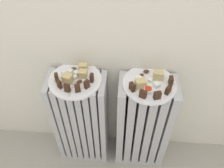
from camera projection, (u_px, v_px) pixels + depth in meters
name	position (u px, v px, depth m)	size (l,w,h in m)	color
radiator_left	(82.00, 121.00, 1.35)	(0.30, 0.18, 0.66)	#B2B2B7
radiator_right	(143.00, 125.00, 1.33)	(0.30, 0.18, 0.66)	#B2B2B7
plate_left	(75.00, 80.00, 1.10)	(0.25, 0.25, 0.01)	white
plate_right	(149.00, 84.00, 1.09)	(0.25, 0.25, 0.01)	white
dark_cake_slice_left_0	(57.00, 78.00, 1.08)	(0.02, 0.01, 0.04)	#382114
dark_cake_slice_left_1	(59.00, 84.00, 1.05)	(0.02, 0.01, 0.04)	#382114
dark_cake_slice_left_2	(67.00, 88.00, 1.03)	(0.02, 0.01, 0.04)	#382114
dark_cake_slice_left_3	(77.00, 88.00, 1.03)	(0.02, 0.01, 0.04)	#382114
dark_cake_slice_left_4	(87.00, 84.00, 1.05)	(0.02, 0.01, 0.04)	#382114
dark_cake_slice_left_5	(92.00, 78.00, 1.07)	(0.02, 0.01, 0.04)	#382114
marble_cake_slice_left_0	(83.00, 74.00, 1.10)	(0.04, 0.03, 0.04)	tan
marble_cake_slice_left_1	(83.00, 68.00, 1.13)	(0.04, 0.03, 0.04)	tan
marble_cake_slice_left_2	(68.00, 79.00, 1.07)	(0.04, 0.04, 0.04)	tan
turkish_delight_left_0	(75.00, 77.00, 1.09)	(0.02, 0.02, 0.02)	white
turkish_delight_left_1	(76.00, 73.00, 1.11)	(0.02, 0.02, 0.02)	white
turkish_delight_left_2	(64.00, 73.00, 1.11)	(0.02, 0.02, 0.02)	white
turkish_delight_left_3	(70.00, 72.00, 1.12)	(0.02, 0.02, 0.02)	white
medjool_date_left_0	(79.00, 82.00, 1.08)	(0.03, 0.02, 0.02)	#4C2814
medjool_date_left_1	(74.00, 69.00, 1.14)	(0.03, 0.02, 0.01)	#4C2814
dark_cake_slice_right_0	(132.00, 87.00, 1.04)	(0.03, 0.02, 0.04)	#382114
dark_cake_slice_right_1	(143.00, 94.00, 1.01)	(0.03, 0.02, 0.04)	#382114
dark_cake_slice_right_2	(157.00, 95.00, 1.00)	(0.03, 0.02, 0.04)	#382114
dark_cake_slice_right_3	(168.00, 90.00, 1.02)	(0.03, 0.02, 0.04)	#382114
dark_cake_slice_right_4	(171.00, 81.00, 1.06)	(0.03, 0.02, 0.04)	#382114
marble_cake_slice_right_0	(141.00, 84.00, 1.05)	(0.05, 0.03, 0.04)	tan
marble_cake_slice_right_1	(159.00, 75.00, 1.09)	(0.05, 0.03, 0.04)	tan
turkish_delight_right_0	(149.00, 86.00, 1.06)	(0.02, 0.02, 0.02)	white
turkish_delight_right_1	(150.00, 80.00, 1.08)	(0.02, 0.02, 0.02)	white
turkish_delight_right_2	(157.00, 85.00, 1.05)	(0.02, 0.02, 0.02)	white
turkish_delight_right_3	(139.00, 79.00, 1.08)	(0.03, 0.03, 0.03)	white
medjool_date_right_0	(141.00, 75.00, 1.10)	(0.03, 0.02, 0.02)	#4C2814
medjool_date_right_1	(146.00, 71.00, 1.12)	(0.03, 0.02, 0.02)	#4C2814
jam_bowl_right	(148.00, 90.00, 1.04)	(0.04, 0.04, 0.02)	white
fork	(72.00, 87.00, 1.06)	(0.02, 0.10, 0.00)	#B7B7BC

